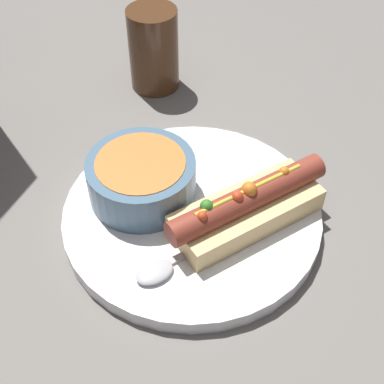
% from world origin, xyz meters
% --- Properties ---
extents(ground_plane, '(4.00, 4.00, 0.00)m').
position_xyz_m(ground_plane, '(0.00, 0.00, 0.00)').
color(ground_plane, slate).
extents(dinner_plate, '(0.29, 0.29, 0.02)m').
position_xyz_m(dinner_plate, '(0.00, 0.00, 0.01)').
color(dinner_plate, white).
rests_on(dinner_plate, ground_plane).
extents(hot_dog, '(0.17, 0.15, 0.06)m').
position_xyz_m(hot_dog, '(0.01, -0.06, 0.04)').
color(hot_dog, '#E5C17F').
rests_on(hot_dog, dinner_plate).
extents(soup_bowl, '(0.12, 0.12, 0.05)m').
position_xyz_m(soup_bowl, '(0.00, 0.06, 0.05)').
color(soup_bowl, slate).
rests_on(soup_bowl, dinner_plate).
extents(spoon, '(0.14, 0.11, 0.01)m').
position_xyz_m(spoon, '(-0.08, -0.01, 0.02)').
color(spoon, '#B7B7BC').
rests_on(spoon, dinner_plate).
extents(drinking_glass, '(0.07, 0.07, 0.12)m').
position_xyz_m(drinking_glass, '(0.23, 0.16, 0.06)').
color(drinking_glass, '#4C2D19').
rests_on(drinking_glass, ground_plane).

